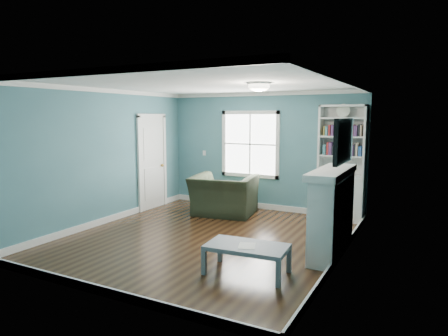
% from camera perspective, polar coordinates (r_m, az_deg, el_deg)
% --- Properties ---
extents(floor, '(5.00, 5.00, 0.00)m').
position_cam_1_polar(floor, '(6.96, -2.50, -9.96)').
color(floor, black).
rests_on(floor, ground).
extents(room_walls, '(5.00, 5.00, 5.00)m').
position_cam_1_polar(room_walls, '(6.66, -2.58, 3.13)').
color(room_walls, '#3D6D79').
rests_on(room_walls, ground).
extents(trim, '(4.50, 5.00, 2.60)m').
position_cam_1_polar(trim, '(6.70, -2.56, 0.18)').
color(trim, white).
rests_on(trim, ground).
extents(window, '(1.40, 0.06, 1.50)m').
position_cam_1_polar(window, '(9.02, 3.75, 3.41)').
color(window, white).
rests_on(window, room_walls).
extents(bookshelf, '(0.90, 0.35, 2.31)m').
position_cam_1_polar(bookshelf, '(8.28, 16.40, -0.91)').
color(bookshelf, silver).
rests_on(bookshelf, ground).
extents(fireplace, '(0.44, 1.58, 1.30)m').
position_cam_1_polar(fireplace, '(6.24, 15.27, -6.22)').
color(fireplace, black).
rests_on(fireplace, ground).
extents(tv, '(0.06, 1.10, 0.65)m').
position_cam_1_polar(tv, '(6.06, 16.74, 3.75)').
color(tv, black).
rests_on(tv, fireplace).
extents(door, '(0.12, 0.98, 2.17)m').
position_cam_1_polar(door, '(9.11, -10.22, 0.97)').
color(door, silver).
rests_on(door, ground).
extents(ceiling_fixture, '(0.38, 0.38, 0.15)m').
position_cam_1_polar(ceiling_fixture, '(6.35, 5.02, 11.63)').
color(ceiling_fixture, white).
rests_on(ceiling_fixture, room_walls).
extents(light_switch, '(0.08, 0.01, 0.12)m').
position_cam_1_polar(light_switch, '(9.59, -2.83, 2.16)').
color(light_switch, white).
rests_on(light_switch, room_walls).
extents(recliner, '(1.40, 1.02, 1.12)m').
position_cam_1_polar(recliner, '(8.43, -0.02, -2.96)').
color(recliner, black).
rests_on(recliner, ground).
extents(coffee_table, '(1.11, 0.66, 0.39)m').
position_cam_1_polar(coffee_table, '(5.40, 3.29, -11.43)').
color(coffee_table, '#515A62').
rests_on(coffee_table, ground).
extents(paper_sheet, '(0.30, 0.33, 0.00)m').
position_cam_1_polar(paper_sheet, '(5.34, 3.30, -11.02)').
color(paper_sheet, white).
rests_on(paper_sheet, coffee_table).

